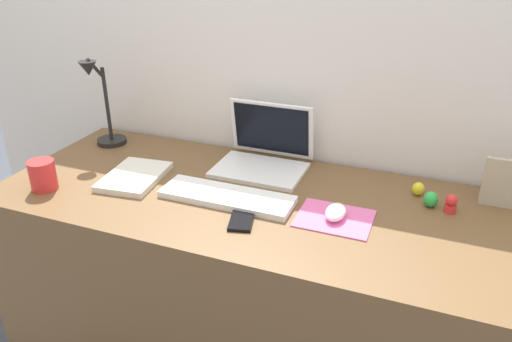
{
  "coord_description": "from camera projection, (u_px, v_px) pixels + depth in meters",
  "views": [
    {
      "loc": [
        0.45,
        -1.24,
        1.47
      ],
      "look_at": [
        -0.04,
        0.0,
        0.83
      ],
      "focal_mm": 34.75,
      "sensor_mm": 36.0,
      "label": 1
    }
  ],
  "objects": [
    {
      "name": "back_wall",
      "position": [
        302.0,
        167.0,
        1.84
      ],
      "size": [
        2.91,
        0.05,
        1.38
      ],
      "primitive_type": "cube",
      "color": "silver",
      "rests_on": "ground_plane"
    },
    {
      "name": "desk",
      "position": [
        266.0,
        296.0,
        1.66
      ],
      "size": [
        1.71,
        0.66,
        0.74
      ],
      "primitive_type": "cube",
      "color": "brown",
      "rests_on": "ground_plane"
    },
    {
      "name": "laptop",
      "position": [
        265.0,
        151.0,
        1.7
      ],
      "size": [
        0.3,
        0.25,
        0.21
      ],
      "color": "white",
      "rests_on": "desk"
    },
    {
      "name": "keyboard",
      "position": [
        227.0,
        197.0,
        1.5
      ],
      "size": [
        0.41,
        0.13,
        0.02
      ],
      "primitive_type": "cube",
      "color": "white",
      "rests_on": "desk"
    },
    {
      "name": "mousepad",
      "position": [
        335.0,
        218.0,
        1.4
      ],
      "size": [
        0.21,
        0.17,
        0.0
      ],
      "primitive_type": "cube",
      "color": "pink",
      "rests_on": "desk"
    },
    {
      "name": "mouse",
      "position": [
        336.0,
        212.0,
        1.39
      ],
      "size": [
        0.06,
        0.1,
        0.03
      ],
      "primitive_type": "ellipsoid",
      "color": "white",
      "rests_on": "mousepad"
    },
    {
      "name": "cell_phone",
      "position": [
        242.0,
        219.0,
        1.39
      ],
      "size": [
        0.09,
        0.14,
        0.01
      ],
      "primitive_type": "cube",
      "rotation": [
        0.0,
        0.0,
        0.25
      ],
      "color": "black",
      "rests_on": "desk"
    },
    {
      "name": "desk_lamp",
      "position": [
        101.0,
        106.0,
        1.81
      ],
      "size": [
        0.11,
        0.16,
        0.34
      ],
      "color": "black",
      "rests_on": "desk"
    },
    {
      "name": "notebook_pad",
      "position": [
        135.0,
        177.0,
        1.62
      ],
      "size": [
        0.19,
        0.26,
        0.02
      ],
      "primitive_type": "cube",
      "rotation": [
        0.0,
        0.0,
        0.11
      ],
      "color": "silver",
      "rests_on": "desk"
    },
    {
      "name": "picture_frame",
      "position": [
        505.0,
        184.0,
        1.43
      ],
      "size": [
        0.12,
        0.02,
        0.15
      ],
      "primitive_type": "cube",
      "color": "#B2A58C",
      "rests_on": "desk"
    },
    {
      "name": "coffee_mug",
      "position": [
        43.0,
        175.0,
        1.55
      ],
      "size": [
        0.08,
        0.08,
        0.09
      ],
      "primitive_type": "cylinder",
      "color": "red",
      "rests_on": "desk"
    },
    {
      "name": "toy_figurine_red",
      "position": [
        451.0,
        203.0,
        1.42
      ],
      "size": [
        0.03,
        0.03,
        0.06
      ],
      "color": "red",
      "rests_on": "desk"
    },
    {
      "name": "toy_figurine_green",
      "position": [
        431.0,
        199.0,
        1.46
      ],
      "size": [
        0.04,
        0.04,
        0.05
      ],
      "primitive_type": "ellipsoid",
      "color": "green",
      "rests_on": "desk"
    },
    {
      "name": "toy_figurine_yellow",
      "position": [
        418.0,
        189.0,
        1.52
      ],
      "size": [
        0.04,
        0.04,
        0.04
      ],
      "primitive_type": "ellipsoid",
      "color": "yellow",
      "rests_on": "desk"
    }
  ]
}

